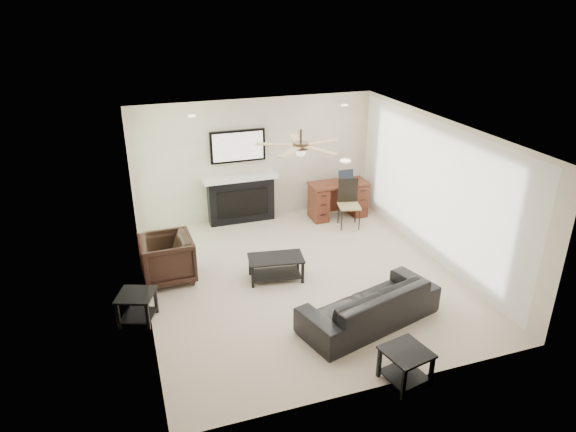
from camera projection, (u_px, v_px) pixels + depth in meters
name	position (u px, v px, depth m)	size (l,w,h in m)	color
room_shell	(312.00, 180.00, 8.05)	(5.50, 5.54, 2.52)	beige
sofa	(369.00, 304.00, 7.32)	(2.09, 0.82, 0.61)	black
armchair	(167.00, 259.00, 8.39)	(0.82, 0.85, 0.77)	black
coffee_table	(276.00, 268.00, 8.49)	(0.90, 0.50, 0.40)	black
end_table_near	(405.00, 366.00, 6.22)	(0.52, 0.52, 0.45)	black
end_table_left	(137.00, 307.00, 7.38)	(0.50, 0.50, 0.45)	black
fireplace_unit	(240.00, 178.00, 10.35)	(1.52, 0.34, 1.91)	black
desk	(338.00, 200.00, 10.80)	(1.22, 0.56, 0.76)	#411610
desk_chair	(349.00, 205.00, 10.28)	(0.42, 0.44, 0.97)	black
laptop	(348.00, 177.00, 10.64)	(0.33, 0.24, 0.23)	black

